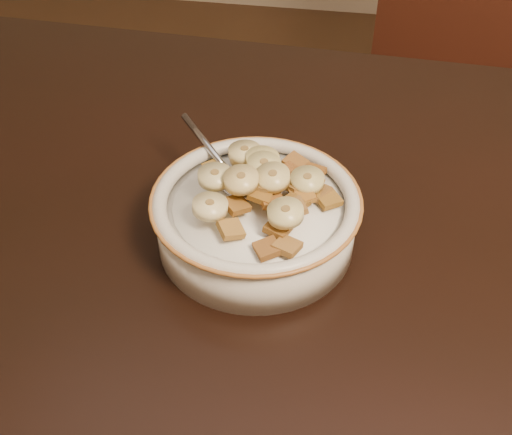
% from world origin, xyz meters
% --- Properties ---
extents(table, '(1.44, 0.96, 0.04)m').
position_xyz_m(table, '(0.00, 0.00, 0.73)').
color(table, black).
rests_on(table, floor).
extents(chair, '(0.50, 0.50, 0.89)m').
position_xyz_m(chair, '(0.14, 0.72, 0.44)').
color(chair, '#38170E').
rests_on(chair, floor).
extents(cereal_bowl, '(0.18, 0.18, 0.04)m').
position_xyz_m(cereal_bowl, '(-0.16, 0.06, 0.77)').
color(cereal_bowl, silver).
rests_on(cereal_bowl, table).
extents(milk, '(0.15, 0.15, 0.00)m').
position_xyz_m(milk, '(-0.16, 0.06, 0.79)').
color(milk, white).
rests_on(milk, cereal_bowl).
extents(spoon, '(0.05, 0.06, 0.01)m').
position_xyz_m(spoon, '(-0.18, 0.08, 0.80)').
color(spoon, '#9A9DAC').
rests_on(spoon, cereal_bowl).
extents(cereal_square_0, '(0.03, 0.03, 0.01)m').
position_xyz_m(cereal_square_0, '(-0.13, 0.08, 0.81)').
color(cereal_square_0, brown).
rests_on(cereal_square_0, milk).
extents(cereal_square_1, '(0.03, 0.03, 0.01)m').
position_xyz_m(cereal_square_1, '(-0.13, 0.05, 0.81)').
color(cereal_square_1, brown).
rests_on(cereal_square_1, milk).
extents(cereal_square_2, '(0.03, 0.03, 0.01)m').
position_xyz_m(cereal_square_2, '(-0.14, 0.02, 0.80)').
color(cereal_square_2, brown).
rests_on(cereal_square_2, milk).
extents(cereal_square_3, '(0.03, 0.03, 0.01)m').
position_xyz_m(cereal_square_3, '(-0.12, 0.11, 0.80)').
color(cereal_square_3, brown).
rests_on(cereal_square_3, milk).
extents(cereal_square_4, '(0.02, 0.02, 0.01)m').
position_xyz_m(cereal_square_4, '(-0.16, 0.05, 0.82)').
color(cereal_square_4, brown).
rests_on(cereal_square_4, milk).
extents(cereal_square_5, '(0.02, 0.02, 0.01)m').
position_xyz_m(cereal_square_5, '(-0.17, 0.13, 0.80)').
color(cereal_square_5, brown).
rests_on(cereal_square_5, milk).
extents(cereal_square_6, '(0.03, 0.03, 0.01)m').
position_xyz_m(cereal_square_6, '(-0.10, 0.07, 0.80)').
color(cereal_square_6, olive).
rests_on(cereal_square_6, milk).
extents(cereal_square_7, '(0.03, 0.03, 0.01)m').
position_xyz_m(cereal_square_7, '(-0.18, 0.10, 0.81)').
color(cereal_square_7, olive).
rests_on(cereal_square_7, milk).
extents(cereal_square_8, '(0.03, 0.03, 0.01)m').
position_xyz_m(cereal_square_8, '(-0.11, 0.08, 0.80)').
color(cereal_square_8, brown).
rests_on(cereal_square_8, milk).
extents(cereal_square_9, '(0.03, 0.03, 0.01)m').
position_xyz_m(cereal_square_9, '(-0.14, 0.10, 0.80)').
color(cereal_square_9, brown).
rests_on(cereal_square_9, milk).
extents(cereal_square_10, '(0.03, 0.03, 0.01)m').
position_xyz_m(cereal_square_10, '(-0.20, 0.09, 0.80)').
color(cereal_square_10, brown).
rests_on(cereal_square_10, milk).
extents(cereal_square_11, '(0.02, 0.02, 0.01)m').
position_xyz_m(cereal_square_11, '(-0.16, 0.10, 0.81)').
color(cereal_square_11, brown).
rests_on(cereal_square_11, milk).
extents(cereal_square_12, '(0.03, 0.03, 0.01)m').
position_xyz_m(cereal_square_12, '(-0.16, 0.07, 0.82)').
color(cereal_square_12, '#61380F').
rests_on(cereal_square_12, milk).
extents(cereal_square_13, '(0.03, 0.03, 0.01)m').
position_xyz_m(cereal_square_13, '(-0.14, 0.00, 0.80)').
color(cereal_square_13, brown).
rests_on(cereal_square_13, milk).
extents(cereal_square_14, '(0.03, 0.03, 0.01)m').
position_xyz_m(cereal_square_14, '(-0.13, 0.04, 0.81)').
color(cereal_square_14, '#916029').
rests_on(cereal_square_14, milk).
extents(cereal_square_15, '(0.03, 0.03, 0.01)m').
position_xyz_m(cereal_square_15, '(-0.13, 0.06, 0.81)').
color(cereal_square_15, brown).
rests_on(cereal_square_15, milk).
extents(cereal_square_16, '(0.03, 0.03, 0.01)m').
position_xyz_m(cereal_square_16, '(-0.15, 0.05, 0.81)').
color(cereal_square_16, brown).
rests_on(cereal_square_16, milk).
extents(cereal_square_17, '(0.03, 0.03, 0.01)m').
position_xyz_m(cereal_square_17, '(-0.21, 0.10, 0.80)').
color(cereal_square_17, brown).
rests_on(cereal_square_17, milk).
extents(cereal_square_18, '(0.03, 0.03, 0.01)m').
position_xyz_m(cereal_square_18, '(-0.18, 0.04, 0.81)').
color(cereal_square_18, brown).
rests_on(cereal_square_18, milk).
extents(cereal_square_19, '(0.03, 0.03, 0.01)m').
position_xyz_m(cereal_square_19, '(-0.13, 0.12, 0.80)').
color(cereal_square_19, brown).
rests_on(cereal_square_19, milk).
extents(cereal_square_20, '(0.03, 0.03, 0.01)m').
position_xyz_m(cereal_square_20, '(-0.18, 0.02, 0.81)').
color(cereal_square_20, olive).
rests_on(cereal_square_20, milk).
extents(cereal_square_21, '(0.03, 0.03, 0.01)m').
position_xyz_m(cereal_square_21, '(-0.16, 0.12, 0.80)').
color(cereal_square_21, olive).
rests_on(cereal_square_21, milk).
extents(cereal_square_22, '(0.03, 0.03, 0.01)m').
position_xyz_m(cereal_square_22, '(-0.13, 0.01, 0.80)').
color(cereal_square_22, brown).
rests_on(cereal_square_22, milk).
extents(cereal_square_23, '(0.03, 0.03, 0.01)m').
position_xyz_m(cereal_square_23, '(-0.12, 0.07, 0.81)').
color(cereal_square_23, '#98611B').
rests_on(cereal_square_23, milk).
extents(cereal_square_24, '(0.03, 0.03, 0.01)m').
position_xyz_m(cereal_square_24, '(-0.12, 0.10, 0.80)').
color(cereal_square_24, olive).
rests_on(cereal_square_24, milk).
extents(cereal_square_25, '(0.03, 0.02, 0.01)m').
position_xyz_m(cereal_square_25, '(-0.17, 0.07, 0.82)').
color(cereal_square_25, brown).
rests_on(cereal_square_25, milk).
extents(cereal_square_26, '(0.03, 0.03, 0.01)m').
position_xyz_m(cereal_square_26, '(-0.17, 0.10, 0.81)').
color(cereal_square_26, brown).
rests_on(cereal_square_26, milk).
extents(cereal_square_27, '(0.02, 0.02, 0.01)m').
position_xyz_m(cereal_square_27, '(-0.16, 0.11, 0.80)').
color(cereal_square_27, '#9A6C1C').
rests_on(cereal_square_27, milk).
extents(cereal_square_28, '(0.02, 0.02, 0.01)m').
position_xyz_m(cereal_square_28, '(-0.16, 0.06, 0.82)').
color(cereal_square_28, brown).
rests_on(cereal_square_28, milk).
extents(banana_slice_0, '(0.04, 0.04, 0.01)m').
position_xyz_m(banana_slice_0, '(-0.16, 0.09, 0.82)').
color(banana_slice_0, beige).
rests_on(banana_slice_0, milk).
extents(banana_slice_1, '(0.04, 0.04, 0.01)m').
position_xyz_m(banana_slice_1, '(-0.17, 0.05, 0.83)').
color(banana_slice_1, '#D4B674').
rests_on(banana_slice_1, milk).
extents(banana_slice_2, '(0.04, 0.04, 0.01)m').
position_xyz_m(banana_slice_2, '(-0.13, 0.03, 0.82)').
color(banana_slice_2, '#F0DB86').
rests_on(banana_slice_2, milk).
extents(banana_slice_3, '(0.04, 0.04, 0.02)m').
position_xyz_m(banana_slice_3, '(-0.15, 0.07, 0.83)').
color(banana_slice_3, '#D3C682').
rests_on(banana_slice_3, milk).
extents(banana_slice_4, '(0.04, 0.04, 0.01)m').
position_xyz_m(banana_slice_4, '(-0.16, 0.10, 0.82)').
color(banana_slice_4, '#FEEE8E').
rests_on(banana_slice_4, milk).
extents(banana_slice_5, '(0.04, 0.04, 0.01)m').
position_xyz_m(banana_slice_5, '(-0.18, 0.11, 0.82)').
color(banana_slice_5, '#D8BF80').
rests_on(banana_slice_5, milk).
extents(banana_slice_6, '(0.04, 0.04, 0.01)m').
position_xyz_m(banana_slice_6, '(-0.12, 0.08, 0.81)').
color(banana_slice_6, '#CBC489').
rests_on(banana_slice_6, milk).
extents(banana_slice_7, '(0.04, 0.04, 0.01)m').
position_xyz_m(banana_slice_7, '(-0.20, 0.03, 0.82)').
color(banana_slice_7, beige).
rests_on(banana_slice_7, milk).
extents(banana_slice_8, '(0.04, 0.04, 0.01)m').
position_xyz_m(banana_slice_8, '(-0.20, 0.06, 0.82)').
color(banana_slice_8, '#C7BA7A').
rests_on(banana_slice_8, milk).
extents(banana_slice_9, '(0.04, 0.04, 0.01)m').
position_xyz_m(banana_slice_9, '(-0.18, 0.11, 0.81)').
color(banana_slice_9, beige).
rests_on(banana_slice_9, milk).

